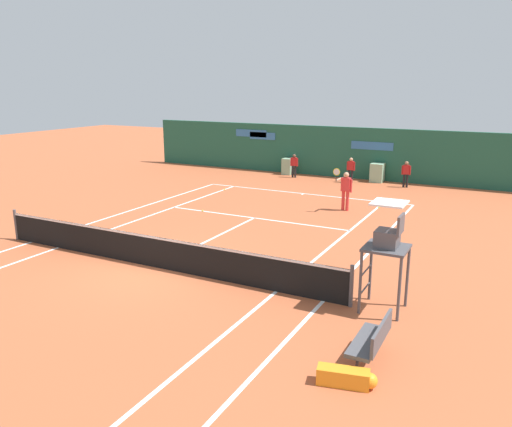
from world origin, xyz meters
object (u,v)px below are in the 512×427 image
Objects in this scene: player_bench at (373,339)px; equipment_bag at (348,378)px; ball_kid_left_post at (294,164)px; tennis_ball_near_service_line at (379,207)px; tennis_ball_by_sideline at (224,189)px; player_on_baseline at (345,188)px; tennis_ball_mid_court at (202,211)px; ball_kid_centre_post at (351,168)px; umpire_chair at (387,242)px; ball_kid_right_post at (406,172)px.

player_bench reaches higher than equipment_bag.
ball_kid_left_post is 19.97× the size of tennis_ball_near_service_line.
ball_kid_left_post is 19.97× the size of tennis_ball_by_sideline.
player_on_baseline is at bearing 118.06° from ball_kid_left_post.
tennis_ball_by_sideline is (-11.06, 12.91, -0.48)m from player_bench.
tennis_ball_near_service_line is (-2.89, 13.68, -0.13)m from equipment_bag.
tennis_ball_near_service_line and tennis_ball_mid_court have the same top height.
tennis_ball_by_sideline is (-5.09, -5.00, -0.76)m from ball_kid_centre_post.
ball_kid_centre_post is at bearing 169.24° from ball_kid_left_post.
tennis_ball_near_service_line is (-2.67, 10.21, -1.67)m from umpire_chair.
ball_kid_right_post is at bearing 31.78° from tennis_ball_by_sideline.
tennis_ball_mid_court is (-0.25, -9.27, -0.75)m from ball_kid_left_post.
umpire_chair is at bearing 107.60° from ball_kid_centre_post.
player_bench is 20.20m from ball_kid_left_post.
tennis_ball_near_service_line is at bearing 80.64° from ball_kid_right_post.
player_bench is 12.91m from tennis_ball_mid_court.
player_bench reaches higher than tennis_ball_near_service_line.
equipment_bag is at bearing -176.32° from umpire_chair.
ball_kid_left_post is at bearing -49.14° from player_on_baseline.
umpire_chair is at bearing -44.32° from tennis_ball_by_sideline.
tennis_ball_mid_court is (-9.59, 8.64, -0.48)m from player_bench.
ball_kid_centre_post is at bearing 107.09° from equipment_bag.
ball_kid_centre_post is (-5.96, 17.91, 0.28)m from player_bench.
umpire_chair is 1.85× the size of player_bench.
ball_kid_centre_post is at bearing 119.21° from tennis_ball_near_service_line.
equipment_bag reaches higher than tennis_ball_mid_court.
player_bench is at bearing 106.78° from ball_kid_left_post.
equipment_bag is at bearing 170.80° from player_bench.
ball_kid_centre_post is (-5.58, 15.42, -0.92)m from umpire_chair.
ball_kid_right_post is at bearing 89.35° from tennis_ball_near_service_line.
equipment_bag is at bearing -45.56° from tennis_ball_mid_court.
player_on_baseline is at bearing 108.08° from equipment_bag.
player_bench is 1.05m from equipment_bag.
ball_kid_centre_post is 7.18m from tennis_ball_by_sideline.
ball_kid_right_post is 20.32× the size of tennis_ball_mid_court.
umpire_chair reaches higher than ball_kid_right_post.
tennis_ball_near_service_line is at bearing 13.51° from player_bench.
tennis_ball_mid_court is at bearing -148.11° from tennis_ball_near_service_line.
player_on_baseline is 6.98m from tennis_ball_by_sideline.
ball_kid_right_post reaches higher than ball_kid_left_post.
tennis_ball_near_service_line is (-0.06, -5.21, -0.76)m from ball_kid_right_post.
ball_kid_left_post is at bearing 88.47° from tennis_ball_mid_court.
tennis_ball_mid_court is (-6.53, -4.07, 0.00)m from tennis_ball_near_service_line.
tennis_ball_mid_court is at bearing 66.36° from ball_kid_centre_post.
ball_kid_left_post is at bearing 140.37° from tennis_ball_near_service_line.
player_on_baseline reaches higher than tennis_ball_mid_court.
player_on_baseline is 8.09m from ball_kid_left_post.
equipment_bag is 17.66m from tennis_ball_by_sideline.
player_bench is at bearing 80.80° from equipment_bag.
ball_kid_right_post is (-2.61, 15.42, -0.91)m from umpire_chair.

